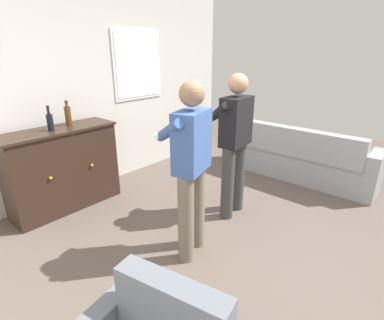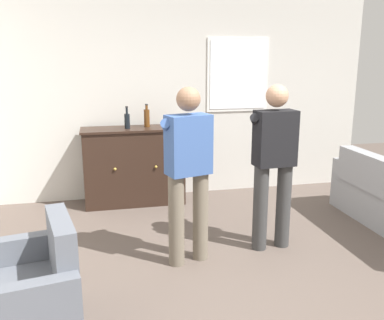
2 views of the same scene
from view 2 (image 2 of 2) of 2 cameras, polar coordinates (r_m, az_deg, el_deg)
name	(u,v)px [view 2 (image 2 of 2)]	position (r m, az deg, el deg)	size (l,w,h in m)	color
ground	(249,280)	(3.98, 7.65, -15.62)	(10.40, 10.40, 0.00)	brown
wall_back_with_window	(189,95)	(6.06, -0.47, 8.64)	(5.20, 0.15, 2.80)	beige
armchair	(32,297)	(3.36, -20.52, -16.76)	(0.80, 0.99, 0.85)	slate
sideboard_cabinet	(134,166)	(5.74, -7.71, -0.79)	(1.35, 0.49, 1.03)	black
bottle_wine_green	(127,120)	(5.58, -8.65, 5.26)	(0.07, 0.07, 0.29)	black
bottle_liquor_amber	(147,117)	(5.69, -6.05, 5.66)	(0.08, 0.08, 0.30)	#593314
person_standing_left	(188,168)	(3.96, -0.55, -1.01)	(0.54, 0.52, 1.68)	#6B6051
person_standing_right	(274,159)	(4.34, 10.82, 0.07)	(0.56, 0.49, 1.68)	#383838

